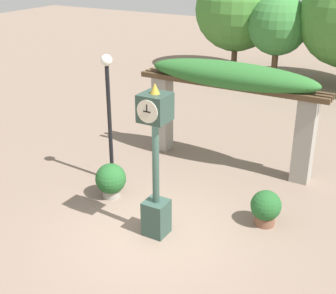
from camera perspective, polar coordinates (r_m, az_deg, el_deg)
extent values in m
plane|color=#7F6B5B|center=(10.14, -2.44, -10.85)|extent=(60.00, 60.00, 0.00)
cube|color=#2D473D|center=(10.03, -1.43, -8.58)|extent=(0.48, 0.48, 0.78)
cylinder|color=#2D473D|center=(9.42, -1.51, -2.03)|extent=(0.14, 0.14, 1.76)
cylinder|color=gold|center=(9.07, -1.57, 3.09)|extent=(0.23, 0.23, 0.04)
cube|color=#2D473D|center=(8.97, -1.59, 4.85)|extent=(0.55, 0.55, 0.55)
cylinder|color=beige|center=(8.74, -2.56, 4.33)|extent=(0.45, 0.02, 0.45)
cylinder|color=beige|center=(9.20, -0.67, 5.34)|extent=(0.45, 0.02, 0.45)
cube|color=black|center=(8.73, -2.61, 4.30)|extent=(0.16, 0.01, 0.02)
cube|color=black|center=(8.71, -2.61, 4.72)|extent=(0.02, 0.01, 0.14)
cone|color=gold|center=(8.86, -1.62, 7.17)|extent=(0.19, 0.19, 0.21)
cube|color=gray|center=(13.83, -0.67, 4.10)|extent=(0.47, 0.47, 2.24)
cube|color=gray|center=(12.39, 16.30, 0.73)|extent=(0.47, 0.47, 2.24)
cube|color=#4C3823|center=(12.38, 7.21, 7.34)|extent=(5.25, 0.12, 0.14)
cube|color=#4C3823|center=(12.59, 7.63, 7.59)|extent=(5.25, 0.12, 0.14)
cube|color=#4C3823|center=(12.80, 8.04, 7.83)|extent=(5.25, 0.12, 0.14)
ellipsoid|color=#2D6B2D|center=(12.52, 7.69, 8.66)|extent=(4.69, 1.07, 0.70)
cylinder|color=brown|center=(10.70, 11.69, -8.67)|extent=(0.46, 0.46, 0.22)
sphere|color=#235B28|center=(10.51, 11.85, -6.99)|extent=(0.68, 0.68, 0.68)
cylinder|color=gray|center=(11.63, -6.90, -5.54)|extent=(0.44, 0.44, 0.21)
sphere|color=#235B28|center=(11.45, -6.99, -3.85)|extent=(0.75, 0.75, 0.75)
cylinder|color=black|center=(11.82, -7.10, 2.55)|extent=(0.10, 0.10, 3.05)
sphere|color=white|center=(11.33, -7.53, 10.45)|extent=(0.29, 0.29, 0.29)
cylinder|color=brown|center=(23.49, 8.08, 11.13)|extent=(0.28, 0.28, 1.53)
sphere|color=#427F33|center=(23.13, 8.39, 16.30)|extent=(3.91, 3.91, 3.91)
cylinder|color=brown|center=(22.00, 12.86, 9.94)|extent=(0.28, 0.28, 1.53)
sphere|color=#387A38|center=(21.68, 13.27, 14.28)|extent=(2.65, 2.65, 2.65)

